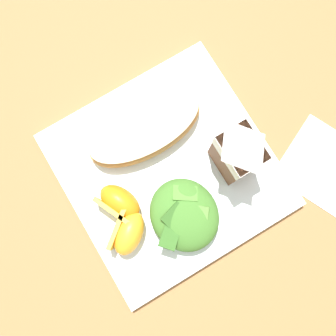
{
  "coord_description": "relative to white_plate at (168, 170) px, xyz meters",
  "views": [
    {
      "loc": [
        0.07,
        -0.04,
        0.55
      ],
      "look_at": [
        0.0,
        0.0,
        0.03
      ],
      "focal_mm": 41.01,
      "sensor_mm": 36.0,
      "label": 1
    }
  ],
  "objects": [
    {
      "name": "paper_napkin",
      "position": [
        0.11,
        0.2,
        -0.01
      ],
      "size": [
        0.15,
        0.15,
        0.0
      ],
      "primitive_type": "cube",
      "rotation": [
        0.0,
        0.0,
        0.44
      ],
      "color": "white",
      "rests_on": "ground"
    },
    {
      "name": "white_plate",
      "position": [
        0.0,
        0.0,
        0.0
      ],
      "size": [
        0.28,
        0.28,
        0.02
      ],
      "primitive_type": "cube",
      "color": "silver",
      "rests_on": "ground"
    },
    {
      "name": "milk_carton",
      "position": [
        0.04,
        0.08,
        0.07
      ],
      "size": [
        0.06,
        0.05,
        0.11
      ],
      "color": "brown",
      "rests_on": "white_plate"
    },
    {
      "name": "orange_wedge_front",
      "position": [
        0.01,
        -0.08,
        0.03
      ],
      "size": [
        0.07,
        0.06,
        0.04
      ],
      "color": "orange",
      "rests_on": "white_plate"
    },
    {
      "name": "cheesy_pizza_bread",
      "position": [
        -0.06,
        -0.0,
        0.03
      ],
      "size": [
        0.09,
        0.17,
        0.04
      ],
      "color": "tan",
      "rests_on": "white_plate"
    },
    {
      "name": "orange_wedge_middle",
      "position": [
        0.05,
        -0.09,
        0.03
      ],
      "size": [
        0.07,
        0.07,
        0.04
      ],
      "color": "orange",
      "rests_on": "white_plate"
    },
    {
      "name": "green_salad_pile",
      "position": [
        0.07,
        -0.01,
        0.03
      ],
      "size": [
        0.1,
        0.1,
        0.04
      ],
      "color": "#3D7028",
      "rests_on": "white_plate"
    },
    {
      "name": "ground",
      "position": [
        0.0,
        0.0,
        -0.01
      ],
      "size": [
        3.0,
        3.0,
        0.0
      ],
      "primitive_type": "plane",
      "color": "olive"
    }
  ]
}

